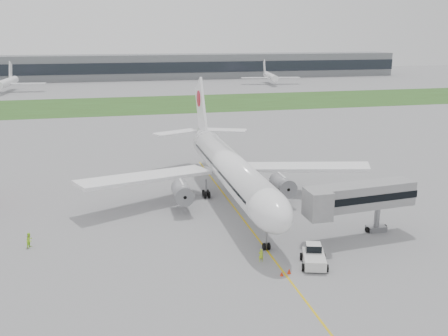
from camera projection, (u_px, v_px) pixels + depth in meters
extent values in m
plane|color=gray|center=(236.00, 210.00, 76.38)|extent=(600.00, 600.00, 0.00)
cube|color=#2F4D1D|center=(155.00, 104.00, 189.02)|extent=(600.00, 50.00, 0.02)
cube|color=slate|center=(136.00, 67.00, 290.44)|extent=(320.00, 22.00, 14.00)
cube|color=#1F232C|center=(137.00, 68.00, 280.11)|extent=(320.00, 0.60, 6.00)
cylinder|color=white|center=(230.00, 168.00, 78.67)|extent=(5.00, 38.00, 5.00)
ellipsoid|color=white|center=(269.00, 209.00, 60.37)|extent=(5.00, 11.00, 5.00)
cube|color=black|center=(271.00, 204.00, 59.19)|extent=(3.20, 1.54, 1.14)
cone|color=white|center=(203.00, 136.00, 99.11)|extent=(5.00, 10.53, 6.16)
cube|color=white|center=(146.00, 177.00, 77.95)|extent=(22.13, 13.52, 1.70)
cube|color=white|center=(302.00, 167.00, 83.78)|extent=(22.13, 13.52, 1.70)
cylinder|color=#95959A|center=(182.00, 192.00, 75.21)|extent=(2.70, 5.20, 2.70)
cylinder|color=#95959A|center=(282.00, 185.00, 78.80)|extent=(2.70, 5.20, 2.70)
cube|color=white|center=(201.00, 109.00, 99.18)|extent=(0.45, 10.90, 12.76)
cylinder|color=red|center=(200.00, 99.00, 99.60)|extent=(0.60, 3.20, 3.20)
cube|color=white|center=(176.00, 133.00, 100.23)|extent=(9.54, 6.34, 0.35)
cube|color=white|center=(224.00, 130.00, 102.47)|extent=(9.54, 6.34, 0.35)
cylinder|color=gray|center=(267.00, 238.00, 61.90)|extent=(0.24, 0.24, 3.10)
cylinder|color=black|center=(206.00, 194.00, 82.09)|extent=(1.40, 1.10, 1.10)
cylinder|color=black|center=(244.00, 191.00, 83.53)|extent=(1.40, 1.10, 1.10)
cube|color=silver|center=(314.00, 259.00, 57.85)|extent=(3.64, 4.91, 1.17)
cube|color=silver|center=(313.00, 248.00, 58.72)|extent=(2.14, 2.01, 0.97)
cube|color=black|center=(313.00, 247.00, 58.71)|extent=(2.20, 2.07, 0.83)
cylinder|color=black|center=(302.00, 256.00, 59.44)|extent=(0.59, 0.94, 0.88)
cylinder|color=black|center=(324.00, 257.00, 59.25)|extent=(0.59, 0.94, 0.88)
cylinder|color=black|center=(303.00, 267.00, 56.63)|extent=(0.59, 0.94, 0.88)
cylinder|color=black|center=(327.00, 268.00, 56.45)|extent=(0.59, 0.94, 0.88)
cube|color=gray|center=(361.00, 196.00, 65.23)|extent=(15.23, 4.58, 3.21)
cube|color=black|center=(361.00, 196.00, 65.23)|extent=(15.45, 4.71, 0.96)
cube|color=gray|center=(318.00, 204.00, 62.10)|extent=(2.78, 3.64, 3.64)
cylinder|color=gray|center=(377.00, 217.00, 67.64)|extent=(0.75, 0.75, 4.07)
cube|color=gray|center=(376.00, 228.00, 68.08)|extent=(2.70, 1.73, 0.75)
cylinder|color=black|center=(367.00, 230.00, 67.65)|extent=(0.39, 0.78, 0.75)
cylinder|color=black|center=(385.00, 227.00, 68.51)|extent=(0.39, 0.78, 0.75)
cone|color=red|center=(282.00, 274.00, 55.53)|extent=(0.39, 0.39, 0.54)
cone|color=red|center=(289.00, 271.00, 56.05)|extent=(0.45, 0.45, 0.62)
imported|color=#ACD423|center=(261.00, 255.00, 58.84)|extent=(0.62, 0.42, 1.65)
imported|color=#B4FA29|center=(30.00, 240.00, 62.80)|extent=(1.06, 1.16, 1.93)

